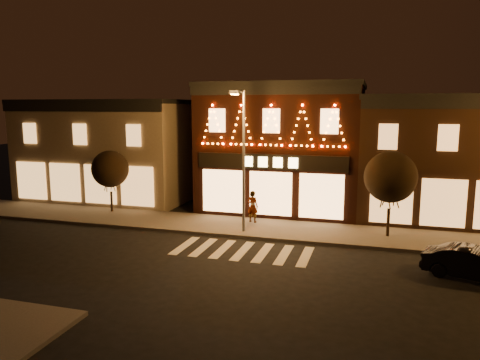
% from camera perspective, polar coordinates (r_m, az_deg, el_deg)
% --- Properties ---
extents(ground, '(120.00, 120.00, 0.00)m').
position_cam_1_polar(ground, '(18.49, -3.19, -12.50)').
color(ground, black).
rests_on(ground, ground).
extents(sidewalk_far, '(44.00, 4.00, 0.15)m').
position_cam_1_polar(sidewalk_far, '(25.38, 7.25, -6.33)').
color(sidewalk_far, '#47423D').
rests_on(sidewalk_far, ground).
extents(building_left, '(12.20, 8.28, 7.30)m').
position_cam_1_polar(building_left, '(35.70, -15.46, 3.75)').
color(building_left, '#7A6A56').
rests_on(building_left, ground).
extents(building_pulp, '(10.20, 8.34, 8.30)m').
position_cam_1_polar(building_pulp, '(30.82, 5.53, 4.17)').
color(building_pulp, black).
rests_on(building_pulp, ground).
extents(building_right_a, '(9.20, 8.28, 7.50)m').
position_cam_1_polar(building_right_a, '(30.53, 23.33, 2.66)').
color(building_right_a, '#341F12').
rests_on(building_right_a, ground).
extents(streetlamp_mid, '(0.47, 1.71, 7.50)m').
position_cam_1_polar(streetlamp_mid, '(23.88, 0.30, 3.71)').
color(streetlamp_mid, '#59595E').
rests_on(streetlamp_mid, sidewalk_far).
extents(tree_left, '(2.35, 2.35, 3.92)m').
position_cam_1_polar(tree_left, '(30.16, -15.90, 1.33)').
color(tree_left, black).
rests_on(tree_left, sidewalk_far).
extents(tree_right, '(2.66, 2.66, 4.44)m').
position_cam_1_polar(tree_right, '(24.58, 18.27, 0.36)').
color(tree_right, black).
rests_on(tree_right, sidewalk_far).
extents(dark_sedan, '(4.11, 2.52, 1.28)m').
position_cam_1_polar(dark_sedan, '(20.65, 27.21, -9.30)').
color(dark_sedan, black).
rests_on(dark_sedan, ground).
extents(pedestrian, '(0.77, 0.61, 1.86)m').
position_cam_1_polar(pedestrian, '(26.57, 1.60, -3.32)').
color(pedestrian, gray).
rests_on(pedestrian, sidewalk_far).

